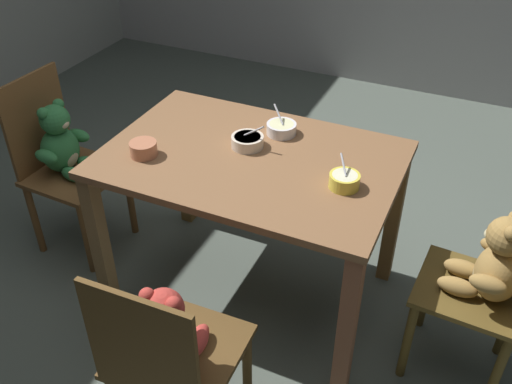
# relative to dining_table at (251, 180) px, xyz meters

# --- Properties ---
(ground_plane) EXTENTS (5.20, 5.20, 0.04)m
(ground_plane) POSITION_rel_dining_table_xyz_m (0.00, 0.00, -0.66)
(ground_plane) COLOR #515A50
(dining_table) EXTENTS (1.19, 0.80, 0.76)m
(dining_table) POSITION_rel_dining_table_xyz_m (0.00, 0.00, 0.00)
(dining_table) COLOR brown
(dining_table) RESTS_ON ground_plane
(teddy_chair_near_left) EXTENTS (0.41, 0.42, 0.90)m
(teddy_chair_near_left) POSITION_rel_dining_table_xyz_m (-0.99, -0.03, -0.10)
(teddy_chair_near_left) COLOR brown
(teddy_chair_near_left) RESTS_ON ground_plane
(teddy_chair_near_front) EXTENTS (0.41, 0.41, 0.86)m
(teddy_chair_near_front) POSITION_rel_dining_table_xyz_m (0.08, -0.80, -0.12)
(teddy_chair_near_front) COLOR brown
(teddy_chair_near_front) RESTS_ON ground_plane
(teddy_chair_near_right) EXTENTS (0.42, 0.39, 0.83)m
(teddy_chair_near_right) POSITION_rel_dining_table_xyz_m (0.99, -0.04, -0.11)
(teddy_chair_near_right) COLOR brown
(teddy_chair_near_right) RESTS_ON ground_plane
(porridge_bowl_white_far_center) EXTENTS (0.13, 0.13, 0.11)m
(porridge_bowl_white_far_center) POSITION_rel_dining_table_xyz_m (0.04, 0.22, 0.14)
(porridge_bowl_white_far_center) COLOR silver
(porridge_bowl_white_far_center) RESTS_ON dining_table
(porridge_bowl_yellow_near_right) EXTENTS (0.12, 0.12, 0.11)m
(porridge_bowl_yellow_near_right) POSITION_rel_dining_table_xyz_m (0.41, -0.05, 0.15)
(porridge_bowl_yellow_near_right) COLOR yellow
(porridge_bowl_yellow_near_right) RESTS_ON dining_table
(porridge_bowl_terracotta_near_left) EXTENTS (0.11, 0.11, 0.06)m
(porridge_bowl_terracotta_near_left) POSITION_rel_dining_table_xyz_m (-0.40, -0.17, 0.15)
(porridge_bowl_terracotta_near_left) COLOR #BB7251
(porridge_bowl_terracotta_near_left) RESTS_ON dining_table
(porridge_bowl_cream_center) EXTENTS (0.14, 0.13, 0.11)m
(porridge_bowl_cream_center) POSITION_rel_dining_table_xyz_m (-0.04, 0.06, 0.14)
(porridge_bowl_cream_center) COLOR beige
(porridge_bowl_cream_center) RESTS_ON dining_table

